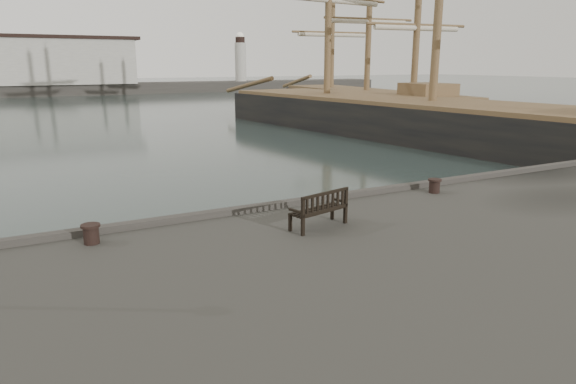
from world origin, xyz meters
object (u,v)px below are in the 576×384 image
object	(u,v)px
bollard_right	(434,186)
bench	(319,216)
tall_ship_main	(430,129)
tall_ship_far	(366,109)
bollard_left	(91,234)

from	to	relation	value
bollard_right	bench	bearing A→B (deg)	-165.46
tall_ship_main	tall_ship_far	bearing A→B (deg)	62.61
tall_ship_far	bollard_right	bearing A→B (deg)	-117.11
bench	tall_ship_far	world-z (taller)	tall_ship_far
tall_ship_main	tall_ship_far	world-z (taller)	tall_ship_main
tall_ship_main	bollard_left	bearing A→B (deg)	-154.98
bollard_left	tall_ship_far	world-z (taller)	tall_ship_far
bollard_left	tall_ship_far	xyz separation A→B (m)	(32.90, 33.77, -0.94)
bollard_right	tall_ship_main	distance (m)	23.94
bench	tall_ship_main	distance (m)	28.74
tall_ship_main	bollard_right	bearing A→B (deg)	-140.62
tall_ship_main	bench	bearing A→B (deg)	-146.56
bench	bollard_left	size ratio (longest dim) A/B	3.68
bollard_left	tall_ship_main	world-z (taller)	tall_ship_main
bollard_right	tall_ship_main	size ratio (longest dim) A/B	0.01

